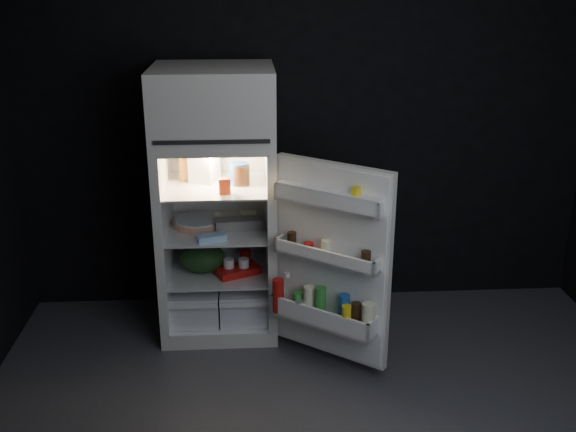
{
  "coord_description": "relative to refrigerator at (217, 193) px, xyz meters",
  "views": [
    {
      "loc": [
        -0.43,
        -2.92,
        2.32
      ],
      "look_at": [
        -0.18,
        1.0,
        0.9
      ],
      "focal_mm": 42.0,
      "sensor_mm": 36.0,
      "label": 1
    }
  ],
  "objects": [
    {
      "name": "milk_jug",
      "position": [
        -0.08,
        0.04,
        0.19
      ],
      "size": [
        0.21,
        0.21,
        0.24
      ],
      "primitive_type": "cube",
      "rotation": [
        0.0,
        0.0,
        -0.41
      ],
      "color": "white",
      "rests_on": "refrigerator"
    },
    {
      "name": "small_can_red",
      "position": [
        0.18,
        0.07,
        -0.48
      ],
      "size": [
        0.09,
        0.09,
        0.09
      ],
      "primitive_type": "cylinder",
      "rotation": [
        0.0,
        0.0,
        0.29
      ],
      "color": "#B7130F",
      "rests_on": "refrigerator"
    },
    {
      "name": "flat_package",
      "position": [
        -0.03,
        -0.26,
        -0.21
      ],
      "size": [
        0.2,
        0.14,
        0.04
      ],
      "primitive_type": "cube",
      "rotation": [
        0.0,
        0.0,
        0.31
      ],
      "color": "#99C4ED",
      "rests_on": "refrigerator"
    },
    {
      "name": "amber_bottle",
      "position": [
        -0.21,
        0.08,
        0.18
      ],
      "size": [
        0.08,
        0.08,
        0.22
      ],
      "primitive_type": "cylinder",
      "rotation": [
        0.0,
        0.0,
        0.03
      ],
      "color": "#B7681D",
      "rests_on": "refrigerator"
    },
    {
      "name": "yogurt_tray",
      "position": [
        0.13,
        -0.13,
        -0.5
      ],
      "size": [
        0.32,
        0.26,
        0.05
      ],
      "primitive_type": "cube",
      "rotation": [
        0.0,
        0.0,
        0.43
      ],
      "color": "#B7130F",
      "rests_on": "refrigerator"
    },
    {
      "name": "fridge_door",
      "position": [
        0.68,
        -0.61,
        -0.27
      ],
      "size": [
        0.69,
        0.59,
        1.22
      ],
      "color": "silver",
      "rests_on": "ground"
    },
    {
      "name": "pie",
      "position": [
        -0.13,
        0.01,
        -0.21
      ],
      "size": [
        0.34,
        0.34,
        0.04
      ],
      "primitive_type": "cylinder",
      "rotation": [
        0.0,
        0.0,
        0.04
      ],
      "color": "tan",
      "rests_on": "refrigerator"
    },
    {
      "name": "wrapped_pkg",
      "position": [
        0.2,
        0.1,
        -0.2
      ],
      "size": [
        0.11,
        0.09,
        0.05
      ],
      "primitive_type": "cube",
      "rotation": [
        0.0,
        0.0,
        0.03
      ],
      "color": "beige",
      "rests_on": "refrigerator"
    },
    {
      "name": "jam_jar",
      "position": [
        0.16,
        -0.05,
        0.14
      ],
      "size": [
        0.15,
        0.15,
        0.13
      ],
      "primitive_type": "cylinder",
      "rotation": [
        0.0,
        0.0,
        0.39
      ],
      "color": "black",
      "rests_on": "refrigerator"
    },
    {
      "name": "egg_carton",
      "position": [
        0.15,
        -0.07,
        -0.19
      ],
      "size": [
        0.33,
        0.15,
        0.07
      ],
      "primitive_type": "cube",
      "rotation": [
        0.0,
        0.0,
        0.09
      ],
      "color": "gray",
      "rests_on": "refrigerator"
    },
    {
      "name": "small_can_silver",
      "position": [
        0.22,
        0.13,
        -0.48
      ],
      "size": [
        0.09,
        0.09,
        0.09
      ],
      "primitive_type": "cylinder",
      "rotation": [
        0.0,
        0.0,
        -0.26
      ],
      "color": "silver",
      "rests_on": "refrigerator"
    },
    {
      "name": "refrigerator",
      "position": [
        0.0,
        0.0,
        0.0
      ],
      "size": [
        0.76,
        0.71,
        1.78
      ],
      "color": "silver",
      "rests_on": "ground"
    },
    {
      "name": "mayo_jar",
      "position": [
        0.15,
        -0.03,
        0.14
      ],
      "size": [
        0.13,
        0.13,
        0.14
      ],
      "primitive_type": "cylinder",
      "rotation": [
        0.0,
        0.0,
        0.12
      ],
      "color": "#1B4A94",
      "rests_on": "refrigerator"
    },
    {
      "name": "produce_bag",
      "position": [
        -0.11,
        -0.07,
        -0.43
      ],
      "size": [
        0.36,
        0.33,
        0.2
      ],
      "primitive_type": "ellipsoid",
      "rotation": [
        0.0,
        0.0,
        0.29
      ],
      "color": "#193815",
      "rests_on": "refrigerator"
    },
    {
      "name": "wall_back",
      "position": [
        0.63,
        0.38,
        0.39
      ],
      "size": [
        4.0,
        0.0,
        2.7
      ],
      "primitive_type": "cube",
      "color": "black",
      "rests_on": "ground"
    },
    {
      "name": "small_carton",
      "position": [
        0.06,
        -0.24,
        0.12
      ],
      "size": [
        0.08,
        0.06,
        0.1
      ],
      "primitive_type": "cube",
      "rotation": [
        0.0,
        0.0,
        0.1
      ],
      "color": "red",
      "rests_on": "refrigerator"
    }
  ]
}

